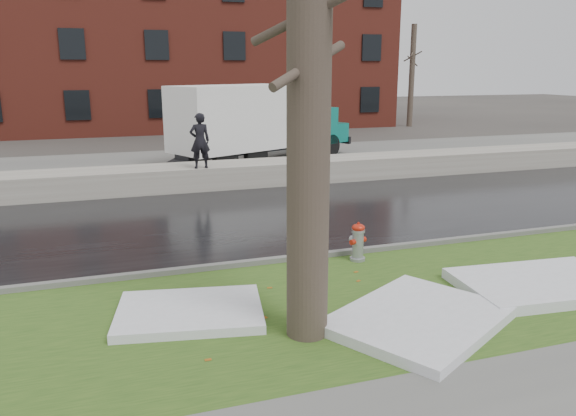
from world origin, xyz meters
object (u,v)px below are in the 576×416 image
object	(u,v)px
fire_hydrant	(358,240)
tree	(309,71)
worker	(200,141)
box_truck	(254,122)

from	to	relation	value
fire_hydrant	tree	distance (m)	4.68
fire_hydrant	tree	size ratio (longest dim) A/B	0.11
fire_hydrant	tree	xyz separation A→B (m)	(-2.06, -2.66, 3.26)
worker	tree	bearing A→B (deg)	87.01
fire_hydrant	worker	size ratio (longest dim) A/B	0.46
box_truck	worker	xyz separation A→B (m)	(-2.98, -4.64, -0.06)
tree	worker	world-z (taller)	tree
worker	box_truck	bearing A→B (deg)	-124.12
tree	worker	xyz separation A→B (m)	(0.28, 10.15, -2.12)
tree	fire_hydrant	bearing A→B (deg)	52.20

